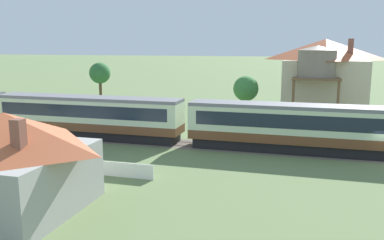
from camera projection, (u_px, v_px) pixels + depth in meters
passenger_train at (189, 120)px, 37.19m from camera, size 80.18×3.01×4.11m
railway_track at (162, 142)px, 38.32m from camera, size 145.75×3.60×0.04m
station_house_terracotta_roof at (324, 80)px, 47.62m from camera, size 9.93×8.95×9.76m
water_tower at (317, 64)px, 43.43m from camera, size 4.97×4.97×9.03m
cottage_terracotta_roof_3 at (7, 161)px, 22.11m from camera, size 8.17×8.11×5.53m
parked_car_blue at (65, 151)px, 32.89m from camera, size 4.83×2.36×1.33m
yard_tree_0 at (246, 89)px, 47.01m from camera, size 2.93×2.93×5.57m
yard_tree_1 at (100, 74)px, 58.22m from camera, size 3.01×3.01×6.61m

